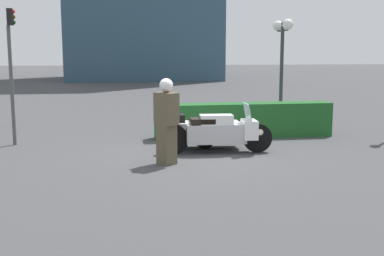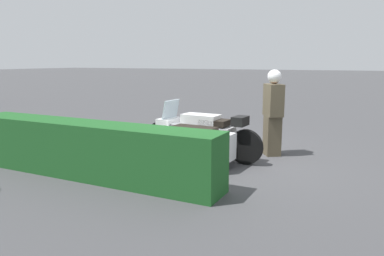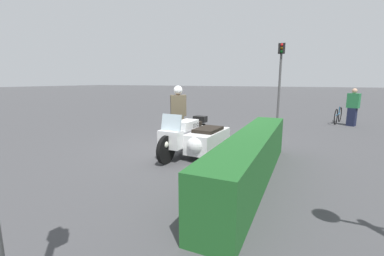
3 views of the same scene
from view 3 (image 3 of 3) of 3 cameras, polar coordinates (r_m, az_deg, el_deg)
The scene contains 7 objects.
ground_plane at distance 7.69m, azimuth -0.61°, elevation -4.35°, with size 160.00×160.00×0.00m, color #424244.
police_motorcycle at distance 6.79m, azimuth 1.00°, elevation -2.24°, with size 2.66×1.31×1.17m.
officer_rider at distance 8.38m, azimuth -3.06°, elevation 3.54°, with size 0.52×0.58×1.81m.
hedge_bush_curbside at distance 5.22m, azimuth 13.12°, elevation -6.46°, with size 4.93×0.68×0.95m, color #1E5623.
traffic_light_far at distance 11.01m, azimuth 18.99°, elevation 11.34°, with size 0.23×0.27×3.40m.
pedestrian_bystander at distance 13.21m, azimuth 32.13°, elevation 3.92°, with size 0.44×0.54×1.64m.
bicycle_parked at distance 13.84m, azimuth 29.70°, elevation 2.42°, with size 1.76×0.47×0.78m.
Camera 3 is at (6.73, 3.15, 1.98)m, focal length 24.00 mm.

